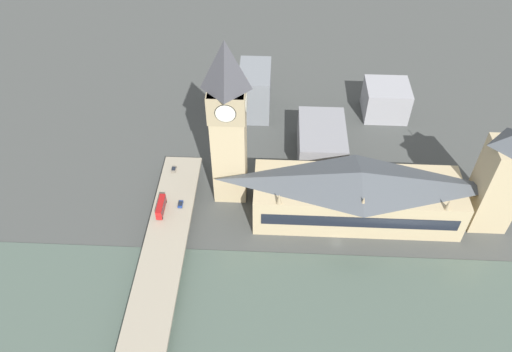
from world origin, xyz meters
TOP-DOWN VIEW (x-y plane):
  - ground_plane at (0.00, 0.00)m, footprint 600.00×600.00m
  - river_water at (-38.15, 0.00)m, footprint 64.30×360.00m
  - parliament_hall at (15.76, -8.00)m, footprint 25.98×84.90m
  - clock_tower at (27.27, 45.29)m, footprint 14.93×14.93m
  - victoria_tower at (15.82, -62.15)m, footprint 15.39×15.39m
  - road_bridge at (-38.15, 68.52)m, footprint 160.59×16.76m
  - double_decker_bus_rear at (8.96, 72.76)m, footprint 10.90×2.54m
  - car_northbound_mid at (12.42, 65.38)m, footprint 3.92×1.90m
  - car_southbound_mid at (33.46, 71.70)m, footprint 3.97×1.81m
  - city_block_west at (87.80, 37.74)m, footprint 27.12×15.86m
  - city_block_center at (87.90, -30.26)m, footprint 20.82×22.26m
  - city_block_east at (53.73, 4.58)m, footprint 33.24×21.75m

SIDE VIEW (x-z plane):
  - ground_plane at x=0.00m, z-range 0.00..0.00m
  - river_water at x=-38.15m, z-range 0.00..0.30m
  - road_bridge at x=-38.15m, z-range 1.90..7.86m
  - car_southbound_mid at x=33.46m, z-range 5.96..7.23m
  - car_northbound_mid at x=12.42m, z-range 5.95..7.33m
  - city_block_east at x=53.73m, z-range 0.00..16.07m
  - city_block_center at x=87.90m, z-range 0.00..17.06m
  - double_decker_bus_rear at x=8.96m, z-range 6.19..10.98m
  - city_block_west at x=87.80m, z-range 0.00..24.47m
  - parliament_hall at x=15.76m, z-range -0.09..25.22m
  - victoria_tower at x=15.82m, z-range -2.00..50.26m
  - clock_tower at x=27.27m, z-range 2.17..77.54m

